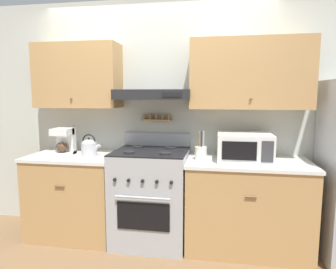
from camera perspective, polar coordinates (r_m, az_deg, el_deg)
ground_plane at (r=3.09m, az=-4.62°, el=-22.12°), size 16.00×16.00×0.00m
wall_back at (r=3.29m, az=-1.27°, el=5.62°), size 5.20×0.46×2.55m
counter_left at (r=3.48m, az=-17.09°, el=-10.89°), size 0.94×0.67×0.89m
counter_right at (r=3.15m, az=14.79°, el=-12.82°), size 1.19×0.67×0.89m
stove_range at (r=3.18m, az=-3.25°, el=-11.58°), size 0.74×0.69×1.11m
tea_kettle at (r=3.26m, az=-14.77°, el=-2.31°), size 0.21×0.16×0.23m
coffee_maker at (r=3.41m, az=-19.20°, el=-1.22°), size 0.20×0.22×0.28m
microwave at (r=2.99m, az=14.36°, el=-2.37°), size 0.51×0.41×0.27m
utensil_crock at (r=2.98m, az=6.25°, el=-3.43°), size 0.12×0.12×0.28m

